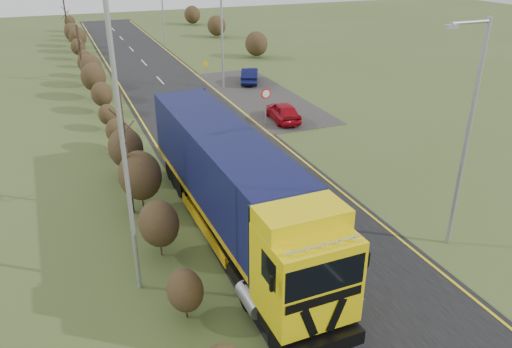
{
  "coord_description": "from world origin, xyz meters",
  "views": [
    {
      "loc": [
        -8.84,
        -17.19,
        11.54
      ],
      "look_at": [
        -1.2,
        1.63,
        2.09
      ],
      "focal_mm": 35.0,
      "sensor_mm": 36.0,
      "label": 1
    }
  ],
  "objects": [
    {
      "name": "hedgerow",
      "position": [
        -6.0,
        7.89,
        1.62
      ],
      "size": [
        2.24,
        102.04,
        6.05
      ],
      "color": "black",
      "rests_on": "ground"
    },
    {
      "name": "car_red_hatchback",
      "position": [
        5.62,
        13.38,
        0.69
      ],
      "size": [
        1.96,
        4.15,
        1.37
      ],
      "primitive_type": "imported",
      "rotation": [
        0.0,
        0.0,
        3.06
      ],
      "color": "#970711",
      "rests_on": "ground"
    },
    {
      "name": "streetlight_near",
      "position": [
        5.29,
        -3.65,
        5.09
      ],
      "size": [
        1.96,
        0.18,
        9.23
      ],
      "color": "#939498",
      "rests_on": "ground"
    },
    {
      "name": "streetlight_mid",
      "position": [
        4.47,
        23.45,
        5.32
      ],
      "size": [
        2.04,
        0.19,
        9.62
      ],
      "color": "#939498",
      "rests_on": "ground"
    },
    {
      "name": "layby",
      "position": [
        6.5,
        20.0,
        0.01
      ],
      "size": [
        6.0,
        18.0,
        0.02
      ],
      "primitive_type": "cube",
      "color": "#2F2D2A",
      "rests_on": "ground"
    },
    {
      "name": "warning_board",
      "position": [
        4.2,
        27.36,
        0.96
      ],
      "size": [
        0.62,
        0.11,
        1.62
      ],
      "color": "#939498",
      "rests_on": "ground"
    },
    {
      "name": "speed_sign",
      "position": [
        4.21,
        13.14,
        1.81
      ],
      "size": [
        0.71,
        0.1,
        2.56
      ],
      "color": "#939498",
      "rests_on": "ground"
    },
    {
      "name": "ground",
      "position": [
        0.0,
        0.0,
        0.0
      ],
      "size": [
        160.0,
        160.0,
        0.0
      ],
      "primitive_type": "plane",
      "color": "#3E4E21",
      "rests_on": "ground"
    },
    {
      "name": "road",
      "position": [
        0.0,
        10.0,
        0.01
      ],
      "size": [
        8.0,
        120.0,
        0.02
      ],
      "primitive_type": "cube",
      "color": "black",
      "rests_on": "ground"
    },
    {
      "name": "lane_markings",
      "position": [
        0.0,
        9.69,
        0.03
      ],
      "size": [
        7.52,
        116.0,
        0.01
      ],
      "color": "yellow",
      "rests_on": "road"
    },
    {
      "name": "car_blue_sedan",
      "position": [
        7.36,
        24.16,
        0.67
      ],
      "size": [
        2.95,
        4.32,
        1.35
      ],
      "primitive_type": "imported",
      "rotation": [
        0.0,
        0.0,
        2.73
      ],
      "color": "#090C34",
      "rests_on": "ground"
    },
    {
      "name": "lorry",
      "position": [
        -2.8,
        0.33,
        2.56
      ],
      "size": [
        3.15,
        16.25,
        4.52
      ],
      "rotation": [
        0.0,
        0.0,
        0.02
      ],
      "color": "black",
      "rests_on": "ground"
    },
    {
      "name": "left_pole",
      "position": [
        -7.2,
        -1.77,
        5.57
      ],
      "size": [
        0.16,
        0.16,
        11.13
      ],
      "primitive_type": "cylinder",
      "color": "#939498",
      "rests_on": "ground"
    }
  ]
}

